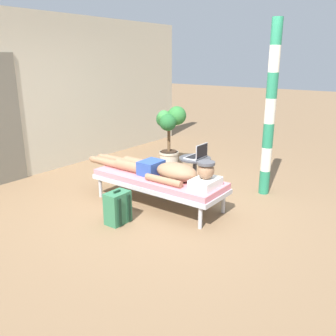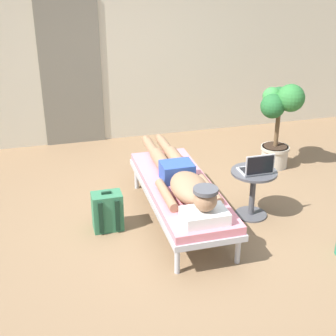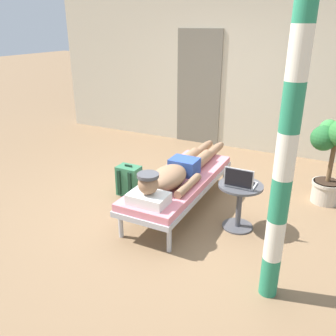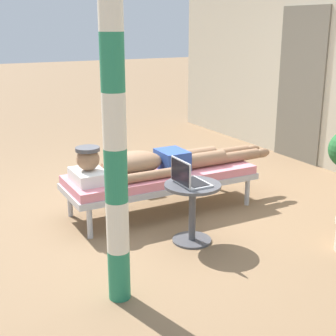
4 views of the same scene
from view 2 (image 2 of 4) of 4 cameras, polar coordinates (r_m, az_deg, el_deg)
ground_plane at (r=5.11m, az=1.61°, el=-6.49°), size 40.00×40.00×0.00m
house_wall_back at (r=7.13m, az=-4.77°, el=14.16°), size 7.60×0.20×2.70m
house_door_panel at (r=6.98m, az=-11.31°, el=10.79°), size 0.84×0.03×2.04m
lounge_chair at (r=4.99m, az=1.49°, el=-2.74°), size 0.67×1.91×0.42m
person_reclining at (r=4.85m, az=1.77°, el=-1.32°), size 0.53×2.17×0.33m
side_table at (r=5.16m, az=9.96°, el=-2.04°), size 0.48×0.48×0.52m
laptop at (r=5.02m, az=10.39°, el=0.00°), size 0.31×0.24×0.23m
backpack at (r=4.97m, az=-7.12°, el=-5.09°), size 0.30×0.26×0.42m
potted_plant at (r=6.27m, az=13.01°, el=6.27°), size 0.53×0.61×1.13m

